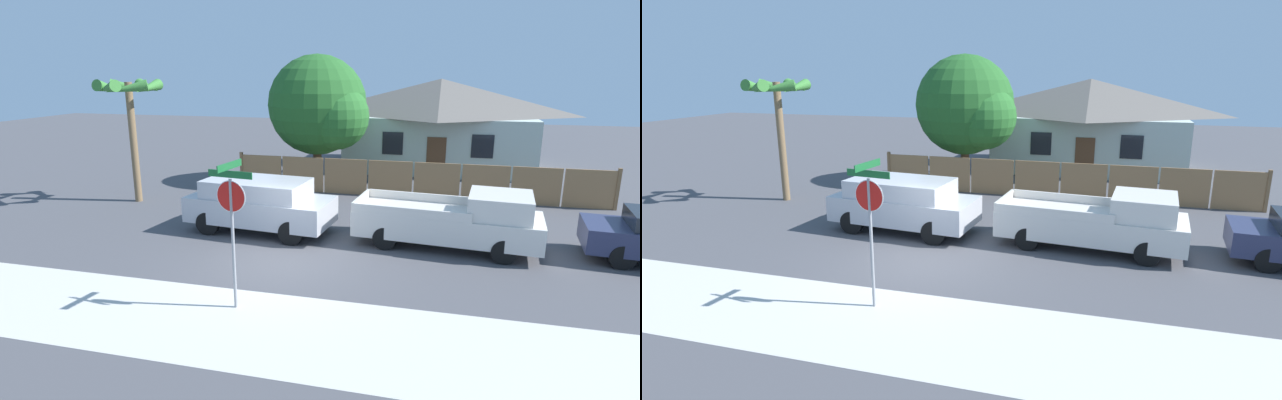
# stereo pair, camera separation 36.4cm
# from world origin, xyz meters

# --- Properties ---
(ground_plane) EXTENTS (80.00, 80.00, 0.00)m
(ground_plane) POSITION_xyz_m (0.00, 0.00, 0.00)
(ground_plane) COLOR #47474C
(sidewalk_strip) EXTENTS (36.00, 3.20, 0.01)m
(sidewalk_strip) POSITION_xyz_m (0.00, -3.60, 0.00)
(sidewalk_strip) COLOR beige
(sidewalk_strip) RESTS_ON ground
(wooden_fence) EXTENTS (15.15, 0.12, 1.60)m
(wooden_fence) POSITION_xyz_m (2.93, 8.03, 0.75)
(wooden_fence) COLOR #997047
(wooden_fence) RESTS_ON ground
(house) EXTENTS (10.06, 6.51, 4.67)m
(house) POSITION_xyz_m (3.70, 15.18, 2.42)
(house) COLOR #B2C1B7
(house) RESTS_ON ground
(oak_tree) EXTENTS (4.71, 4.49, 5.82)m
(oak_tree) POSITION_xyz_m (-1.40, 9.83, 3.47)
(oak_tree) COLOR brown
(oak_tree) RESTS_ON ground
(palm_tree) EXTENTS (2.38, 2.58, 4.78)m
(palm_tree) POSITION_xyz_m (-7.70, 4.80, 4.08)
(palm_tree) COLOR brown
(palm_tree) RESTS_ON ground
(red_suv) EXTENTS (4.80, 2.46, 1.72)m
(red_suv) POSITION_xyz_m (-1.57, 2.38, 0.94)
(red_suv) COLOR #B7B7BC
(red_suv) RESTS_ON ground
(orange_pickup) EXTENTS (5.48, 2.50, 1.73)m
(orange_pickup) POSITION_xyz_m (4.55, 2.35, 0.83)
(orange_pickup) COLOR silver
(orange_pickup) RESTS_ON ground
(stop_sign) EXTENTS (1.03, 0.93, 3.27)m
(stop_sign) POSITION_xyz_m (-0.15, -2.86, 2.24)
(stop_sign) COLOR gray
(stop_sign) RESTS_ON ground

